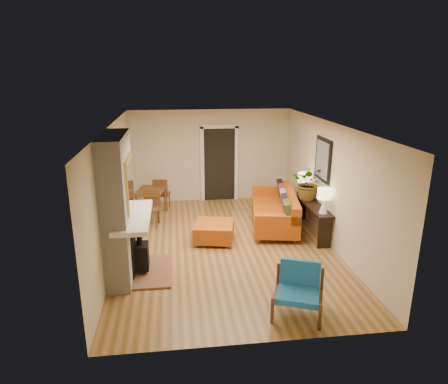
# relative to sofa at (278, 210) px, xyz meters

# --- Properties ---
(room_shell) EXTENTS (6.50, 6.50, 6.50)m
(room_shell) POSITION_rel_sofa_xyz_m (-0.80, 1.64, 0.84)
(room_shell) COLOR #B37845
(room_shell) RESTS_ON ground
(fireplace) EXTENTS (1.09, 1.68, 2.60)m
(fireplace) POSITION_rel_sofa_xyz_m (-3.41, -2.00, 0.84)
(fireplace) COLOR white
(fireplace) RESTS_ON ground
(sofa) EXTENTS (1.37, 2.45, 0.91)m
(sofa) POSITION_rel_sofa_xyz_m (0.00, 0.00, 0.00)
(sofa) COLOR silver
(sofa) RESTS_ON ground
(ottoman) EXTENTS (0.98, 0.98, 0.42)m
(ottoman) POSITION_rel_sofa_xyz_m (-1.62, -0.73, -0.16)
(ottoman) COLOR silver
(ottoman) RESTS_ON ground
(blue_chair) EXTENTS (0.95, 0.94, 0.77)m
(blue_chair) POSITION_rel_sofa_xyz_m (-0.59, -3.55, 0.02)
(blue_chair) COLOR brown
(blue_chair) RESTS_ON ground
(dining_table) EXTENTS (0.92, 1.68, 0.88)m
(dining_table) POSITION_rel_sofa_xyz_m (-2.99, 0.99, 0.18)
(dining_table) COLOR brown
(dining_table) RESTS_ON ground
(console_table) EXTENTS (0.34, 1.85, 0.72)m
(console_table) POSITION_rel_sofa_xyz_m (0.66, -0.54, 0.18)
(console_table) COLOR black
(console_table) RESTS_ON ground
(lamp_near) EXTENTS (0.30, 0.30, 0.54)m
(lamp_near) POSITION_rel_sofa_xyz_m (0.66, -1.20, 0.66)
(lamp_near) COLOR white
(lamp_near) RESTS_ON console_table
(lamp_far) EXTENTS (0.30, 0.30, 0.54)m
(lamp_far) POSITION_rel_sofa_xyz_m (0.66, 0.14, 0.66)
(lamp_far) COLOR white
(lamp_far) RESTS_ON console_table
(houseplant) EXTENTS (0.92, 0.87, 0.81)m
(houseplant) POSITION_rel_sofa_xyz_m (0.65, -0.26, 0.73)
(houseplant) COLOR #1E5919
(houseplant) RESTS_ON console_table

